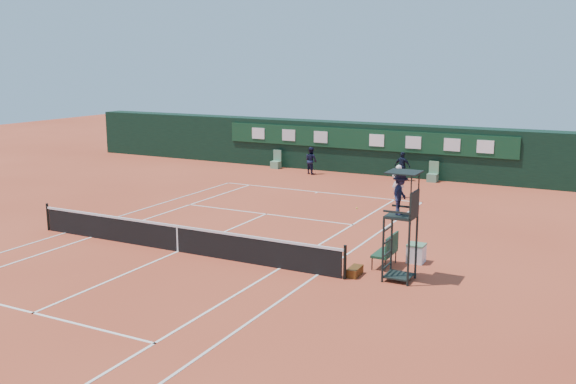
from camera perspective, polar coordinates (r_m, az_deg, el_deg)
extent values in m
plane|color=#C94D2F|center=(23.25, -9.75, -5.24)|extent=(90.00, 90.00, 0.00)
cube|color=silver|center=(33.19, 2.68, 0.00)|extent=(11.05, 0.08, 0.01)
cube|color=silver|center=(20.53, 2.67, -7.35)|extent=(0.08, 23.85, 0.01)
cube|color=silver|center=(26.82, -19.16, -3.45)|extent=(0.08, 23.85, 0.01)
cube|color=white|center=(21.11, -0.73, -6.80)|extent=(0.08, 23.85, 0.01)
cube|color=white|center=(25.87, -17.06, -3.85)|extent=(0.08, 23.85, 0.01)
cube|color=white|center=(28.42, -1.97, -1.97)|extent=(8.31, 0.08, 0.01)
cube|color=white|center=(18.85, -21.70, -9.96)|extent=(8.31, 0.08, 0.01)
cube|color=white|center=(23.25, -9.75, -5.23)|extent=(0.08, 12.88, 0.01)
cube|color=white|center=(33.06, 2.57, -0.05)|extent=(0.08, 0.30, 0.01)
cube|color=black|center=(23.12, -9.78, -4.18)|extent=(12.60, 0.04, 0.90)
cube|color=silver|center=(23.00, -9.83, -3.03)|extent=(12.80, 0.06, 0.08)
cube|color=silver|center=(23.12, -9.79, -4.15)|extent=(0.06, 0.05, 0.92)
cylinder|color=black|center=(20.02, 5.08, -6.25)|extent=(0.10, 0.10, 1.10)
cylinder|color=black|center=(27.35, -20.56, -2.08)|extent=(0.10, 0.10, 1.10)
cube|color=black|center=(39.20, 6.92, 3.93)|extent=(40.00, 1.50, 3.00)
cube|color=#0F371E|center=(38.37, 6.51, 4.68)|extent=(18.00, 0.10, 1.20)
cube|color=white|center=(41.31, -2.66, 5.23)|extent=(0.90, 0.04, 0.70)
cube|color=silver|center=(40.26, 0.06, 5.08)|extent=(0.90, 0.04, 0.70)
cube|color=silver|center=(39.30, 2.92, 4.90)|extent=(0.90, 0.04, 0.70)
cube|color=white|center=(37.97, 7.89, 4.57)|extent=(0.90, 0.04, 0.70)
cube|color=white|center=(37.29, 11.08, 4.34)|extent=(0.90, 0.04, 0.70)
cube|color=silver|center=(36.74, 14.37, 4.09)|extent=(0.90, 0.04, 0.70)
cube|color=white|center=(36.39, 17.14, 3.87)|extent=(0.90, 0.04, 0.70)
cube|color=#63986F|center=(40.47, -1.09, 2.44)|extent=(0.55, 0.50, 0.46)
cube|color=#578565|center=(40.58, -0.95, 3.27)|extent=(0.55, 0.06, 0.70)
cube|color=#578566|center=(36.83, 12.72, 1.24)|extent=(0.55, 0.50, 0.46)
cube|color=#5B8B61|center=(36.95, 12.84, 2.16)|extent=(0.55, 0.06, 0.70)
cylinder|color=black|center=(19.78, 8.44, -5.18)|extent=(0.07, 0.07, 2.00)
cylinder|color=black|center=(20.51, 9.18, -4.60)|extent=(0.07, 0.07, 2.00)
cylinder|color=black|center=(19.55, 10.67, -5.46)|extent=(0.07, 0.07, 2.00)
cylinder|color=black|center=(20.29, 11.33, -4.86)|extent=(0.07, 0.07, 2.00)
cube|color=black|center=(19.76, 10.01, -2.13)|extent=(0.85, 0.85, 0.08)
cube|color=black|center=(19.56, 11.16, -1.08)|extent=(0.06, 0.85, 0.80)
cube|color=black|center=(19.32, 9.65, -1.79)|extent=(0.85, 0.05, 0.06)
cube|color=black|center=(20.10, 10.39, -1.29)|extent=(0.85, 0.05, 0.06)
cylinder|color=black|center=(19.09, 10.88, 0.00)|extent=(0.04, 0.04, 1.00)
cylinder|color=black|center=(19.84, 11.54, 0.41)|extent=(0.04, 0.04, 1.00)
cube|color=black|center=(19.47, 10.29, 1.75)|extent=(0.95, 0.95, 0.04)
cube|color=black|center=(20.29, 9.82, -7.32)|extent=(0.80, 0.80, 0.05)
cube|color=black|center=(20.32, 8.76, -6.51)|extent=(0.04, 0.80, 0.04)
cube|color=black|center=(20.20, 8.80, -5.43)|extent=(0.04, 0.80, 0.04)
cube|color=black|center=(20.09, 8.83, -4.34)|extent=(0.04, 0.80, 0.04)
cube|color=black|center=(19.98, 8.87, -3.23)|extent=(0.04, 0.80, 0.04)
imported|color=#1A1C35|center=(19.63, 9.94, -0.19)|extent=(0.47, 0.82, 1.28)
cube|color=#183C26|center=(21.44, 8.55, -5.40)|extent=(0.55, 1.20, 0.08)
cube|color=#173925|center=(21.27, 9.22, -4.58)|extent=(0.06, 1.20, 0.60)
cylinder|color=black|center=(21.08, 7.48, -6.35)|extent=(0.04, 0.04, 0.41)
cylinder|color=black|center=(20.95, 8.61, -6.51)|extent=(0.04, 0.04, 0.41)
cylinder|color=black|center=(22.08, 8.46, -5.56)|extent=(0.04, 0.04, 0.41)
cylinder|color=black|center=(21.95, 9.55, -5.70)|extent=(0.04, 0.04, 0.41)
cube|color=black|center=(20.51, 5.96, -7.03)|extent=(0.34, 0.75, 0.28)
cube|color=white|center=(22.07, 11.33, -5.41)|extent=(0.55, 0.55, 0.60)
cube|color=#56845E|center=(21.98, 11.36, -4.61)|extent=(0.57, 0.57, 0.05)
sphere|color=#CCE836|center=(29.58, 6.14, -1.43)|extent=(0.07, 0.07, 0.07)
imported|color=white|center=(32.07, 9.76, 0.94)|extent=(0.70, 0.56, 1.66)
imported|color=black|center=(38.38, 2.06, 2.81)|extent=(0.98, 0.89, 1.63)
imported|color=black|center=(36.79, 10.13, 2.26)|extent=(1.02, 0.57, 1.64)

